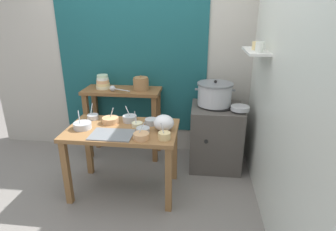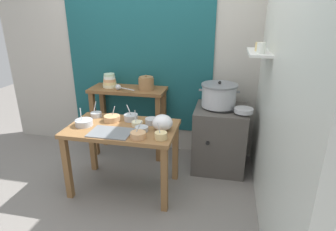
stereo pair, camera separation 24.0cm
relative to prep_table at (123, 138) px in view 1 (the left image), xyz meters
name	(u,v)px [view 1 (the left image)]	position (x,y,z in m)	size (l,w,h in m)	color
ground_plane	(128,191)	(0.03, -0.04, -0.61)	(9.00, 9.00, 0.00)	gray
wall_back	(151,54)	(0.12, 1.06, 0.69)	(4.40, 0.12, 2.60)	#B2ADA3
wall_right	(274,71)	(1.43, 0.16, 0.69)	(0.30, 3.20, 2.60)	silver
prep_table	(123,138)	(0.00, 0.00, 0.00)	(1.10, 0.66, 0.72)	olive
back_shelf_table	(123,106)	(-0.21, 0.79, 0.07)	(0.96, 0.40, 0.90)	brown
stove_block	(216,136)	(0.97, 0.66, -0.23)	(0.60, 0.61, 0.78)	#4C4742
steamer_pot	(215,94)	(0.93, 0.68, 0.30)	(0.46, 0.41, 0.30)	#B7BABF
clay_pot	(141,84)	(0.03, 0.79, 0.37)	(0.19, 0.19, 0.18)	olive
bowl_stack_enamel	(103,82)	(-0.45, 0.80, 0.37)	(0.18, 0.18, 0.17)	beige
ladle	(113,89)	(-0.29, 0.69, 0.33)	(0.28, 0.14, 0.07)	#B7BABF
serving_tray	(112,135)	(-0.05, -0.17, 0.12)	(0.40, 0.28, 0.01)	slate
plastic_bag	(164,123)	(0.42, 0.00, 0.19)	(0.20, 0.19, 0.16)	white
wide_pan	(240,108)	(1.21, 0.52, 0.19)	(0.21, 0.21, 0.05)	#B7BABF
prep_bowl_0	(164,136)	(0.45, -0.20, 0.15)	(0.11, 0.11, 0.16)	#E5C684
prep_bowl_1	(110,120)	(-0.16, 0.13, 0.14)	(0.17, 0.17, 0.16)	tan
prep_bowl_2	(151,121)	(0.27, 0.14, 0.14)	(0.13, 0.13, 0.06)	#B7BABF
prep_bowl_3	(82,125)	(-0.39, -0.05, 0.14)	(0.18, 0.18, 0.18)	#B7BABF
prep_bowl_4	(93,117)	(-0.38, 0.21, 0.14)	(0.12, 0.12, 0.17)	#B7BABF
prep_bowl_5	(129,118)	(0.03, 0.19, 0.15)	(0.15, 0.15, 0.18)	#B7BABF
prep_bowl_6	(143,130)	(0.23, -0.07, 0.14)	(0.13, 0.13, 0.05)	#B7BABF
prep_bowl_7	(137,124)	(0.14, 0.07, 0.13)	(0.11, 0.11, 0.16)	beige
prep_bowl_8	(141,136)	(0.24, -0.22, 0.14)	(0.14, 0.14, 0.16)	tan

